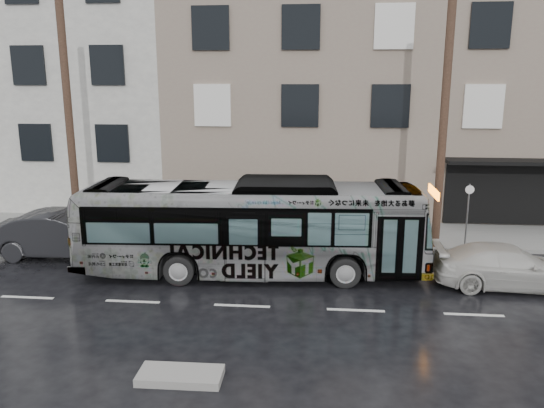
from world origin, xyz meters
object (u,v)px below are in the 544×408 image
at_px(bus, 251,227).
at_px(dark_sedan, 64,234).
at_px(white_sedan, 508,267).
at_px(sign_post, 467,216).
at_px(utility_pole_rear, 69,123).
at_px(utility_pole_front, 443,126).

distance_m(bus, dark_sedan, 7.12).
relative_size(white_sedan, dark_sedan, 0.90).
bearing_deg(white_sedan, sign_post, 6.59).
xyz_separation_m(utility_pole_rear, dark_sedan, (0.43, -2.06, -3.82)).
relative_size(bus, white_sedan, 2.50).
bearing_deg(sign_post, bus, -157.76).
bearing_deg(utility_pole_rear, sign_post, 0.00).
bearing_deg(utility_pole_front, utility_pole_rear, 180.00).
relative_size(sign_post, white_sedan, 0.53).
bearing_deg(white_sedan, utility_pole_front, 23.01).
distance_m(bus, white_sedan, 8.10).
xyz_separation_m(utility_pole_front, white_sedan, (1.46, -3.59, -3.99)).
height_order(white_sedan, dark_sedan, dark_sedan).
height_order(utility_pole_rear, bus, utility_pole_rear).
bearing_deg(white_sedan, bus, 87.66).
bearing_deg(utility_pole_front, sign_post, 0.00).
distance_m(utility_pole_front, utility_pole_rear, 14.00).
distance_m(white_sedan, dark_sedan, 15.11).
relative_size(utility_pole_rear, bus, 0.80).
xyz_separation_m(utility_pole_front, dark_sedan, (-13.57, -2.06, -3.82)).
height_order(utility_pole_front, white_sedan, utility_pole_front).
distance_m(utility_pole_rear, sign_post, 15.46).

